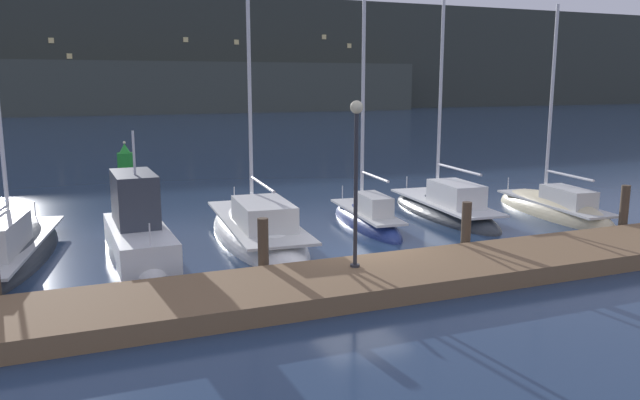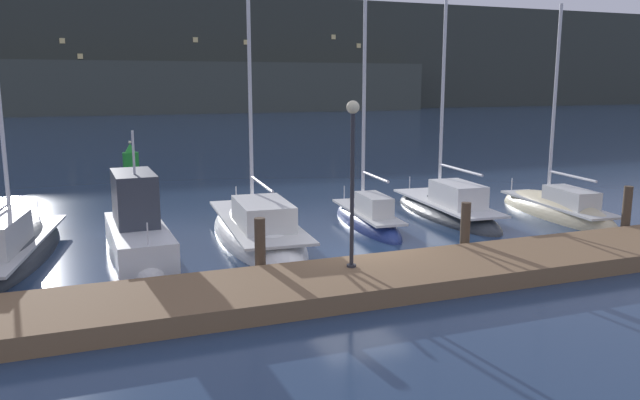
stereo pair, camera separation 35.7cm
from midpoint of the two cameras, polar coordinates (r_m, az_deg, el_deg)
The scene contains 14 objects.
ground_plane at distance 17.97m, azimuth 2.97°, elevation -5.40°, with size 400.00×400.00×0.00m, color navy.
dock at distance 15.81m, azimuth 6.74°, elevation -6.88°, with size 27.89×2.80×0.45m, color brown.
mooring_pile_1 at distance 15.99m, azimuth -5.85°, elevation -4.49°, with size 0.28×0.28×1.61m, color #4C3D2D.
mooring_pile_2 at distance 18.59m, azimuth 12.67°, elevation -2.58°, with size 0.28×0.28×1.58m, color #4C3D2D.
mooring_pile_3 at distance 22.59m, azimuth 25.63°, elevation -0.90°, with size 0.28×0.28×1.69m, color #4C3D2D.
sailboat_berth_1 at distance 19.91m, azimuth -27.35°, elevation -4.60°, with size 3.73×8.68×10.36m.
motorboat_berth_2 at distance 19.10m, azimuth -16.76°, elevation -3.54°, with size 1.83×5.50×4.27m.
sailboat_berth_3 at distance 20.39m, azimuth -6.24°, elevation -3.10°, with size 3.04×8.55×13.18m.
sailboat_berth_4 at distance 22.01m, azimuth 3.81°, elevation -2.00°, with size 1.79×5.67×8.32m.
sailboat_berth_5 at distance 24.14m, azimuth 10.93°, elevation -0.99°, with size 2.62×7.34×9.39m.
sailboat_berth_6 at distance 25.19m, azimuth 20.19°, elevation -1.13°, with size 2.33×6.90×8.63m.
channel_buoy at distance 35.49m, azimuth -17.64°, elevation 3.27°, with size 1.27×1.27×1.85m.
dock_lamppost at distance 15.12m, azimuth 2.64°, elevation 3.89°, with size 0.32×0.32×4.11m.
hillside_backdrop at distance 112.68m, azimuth -20.21°, elevation 12.13°, with size 240.00×23.00×19.37m.
Camera 1 is at (-7.47, -15.57, 5.00)m, focal length 35.00 mm.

